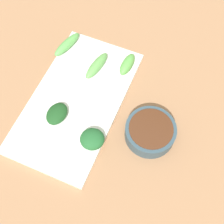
% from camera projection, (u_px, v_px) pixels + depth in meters
% --- Properties ---
extents(tabletop, '(2.10, 2.10, 0.02)m').
position_uv_depth(tabletop, '(103.00, 111.00, 0.68)').
color(tabletop, '#9D714F').
rests_on(tabletop, ground).
extents(sauce_bowl, '(0.10, 0.10, 0.04)m').
position_uv_depth(sauce_bowl, '(150.00, 132.00, 0.62)').
color(sauce_bowl, '#334A57').
rests_on(sauce_bowl, tabletop).
extents(serving_plate, '(0.19, 0.34, 0.01)m').
position_uv_depth(serving_plate, '(76.00, 101.00, 0.67)').
color(serving_plate, white).
rests_on(serving_plate, tabletop).
extents(broccoli_stalk_0, '(0.04, 0.09, 0.02)m').
position_uv_depth(broccoli_stalk_0, '(67.00, 44.00, 0.72)').
color(broccoli_stalk_0, '#5CA853').
rests_on(broccoli_stalk_0, serving_plate).
extents(broccoli_leafy_1, '(0.04, 0.06, 0.02)m').
position_uv_depth(broccoli_leafy_1, '(57.00, 114.00, 0.64)').
color(broccoli_leafy_1, '#1B491F').
rests_on(broccoli_leafy_1, serving_plate).
extents(broccoli_stalk_2, '(0.03, 0.06, 0.03)m').
position_uv_depth(broccoli_stalk_2, '(127.00, 64.00, 0.69)').
color(broccoli_stalk_2, '#5CAB4C').
rests_on(broccoli_stalk_2, serving_plate).
extents(broccoli_leafy_3, '(0.06, 0.06, 0.03)m').
position_uv_depth(broccoli_leafy_3, '(92.00, 139.00, 0.61)').
color(broccoli_leafy_3, '#205B2C').
rests_on(broccoli_leafy_3, serving_plate).
extents(broccoli_stalk_4, '(0.04, 0.08, 0.02)m').
position_uv_depth(broccoli_stalk_4, '(97.00, 66.00, 0.69)').
color(broccoli_stalk_4, '#61A452').
rests_on(broccoli_stalk_4, serving_plate).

